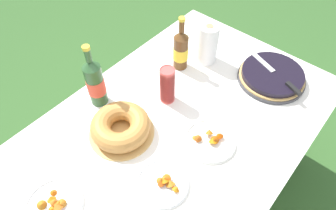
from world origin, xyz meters
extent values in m
plane|color=#335B28|center=(0.00, 0.00, 0.00)|extent=(16.00, 16.00, 0.00)
cube|color=brown|center=(0.00, 0.00, 0.73)|extent=(1.55, 1.04, 0.03)
cylinder|color=brown|center=(0.72, -0.46, 0.36)|extent=(0.06, 0.06, 0.71)
cylinder|color=brown|center=(-0.72, 0.46, 0.36)|extent=(0.06, 0.06, 0.71)
cylinder|color=brown|center=(0.72, 0.46, 0.36)|extent=(0.06, 0.06, 0.71)
cube|color=white|center=(0.00, 0.00, 0.75)|extent=(1.56, 1.05, 0.00)
cube|color=white|center=(0.00, -0.52, 0.70)|extent=(1.56, 0.00, 0.10)
cube|color=white|center=(0.00, 0.52, 0.70)|extent=(1.56, 0.00, 0.10)
cube|color=white|center=(0.78, 0.00, 0.70)|extent=(0.00, 1.05, 0.10)
cylinder|color=#38383D|center=(0.53, -0.19, 0.76)|extent=(0.35, 0.35, 0.02)
cylinder|color=tan|center=(0.53, -0.19, 0.78)|extent=(0.34, 0.34, 0.01)
cylinder|color=black|center=(0.53, -0.19, 0.80)|extent=(0.32, 0.32, 0.03)
cube|color=silver|center=(0.56, -0.10, 0.81)|extent=(0.09, 0.19, 0.00)
cube|color=black|center=(0.48, -0.32, 0.82)|extent=(0.05, 0.09, 0.01)
cylinder|color=tan|center=(-0.22, 0.16, 0.76)|extent=(0.30, 0.30, 0.01)
torus|color=#BC7F3D|center=(-0.22, 0.16, 0.80)|extent=(0.27, 0.27, 0.09)
cylinder|color=#E04C47|center=(0.07, 0.14, 0.80)|extent=(0.07, 0.07, 0.09)
cylinder|color=#E04C47|center=(0.07, 0.14, 0.81)|extent=(0.07, 0.07, 0.09)
cylinder|color=#E04C47|center=(0.07, 0.14, 0.83)|extent=(0.07, 0.07, 0.09)
cylinder|color=#E04C47|center=(0.07, 0.14, 0.84)|extent=(0.07, 0.07, 0.09)
cylinder|color=#E04C47|center=(0.07, 0.14, 0.85)|extent=(0.07, 0.07, 0.09)
cylinder|color=#E04C47|center=(0.07, 0.14, 0.87)|extent=(0.07, 0.07, 0.09)
cylinder|color=#E04C47|center=(0.07, 0.14, 0.88)|extent=(0.07, 0.07, 0.09)
cylinder|color=#E04C47|center=(0.07, 0.14, 0.89)|extent=(0.07, 0.07, 0.09)
cylinder|color=#E04C47|center=(0.07, 0.14, 0.90)|extent=(0.07, 0.07, 0.09)
torus|color=#E04C47|center=(0.07, 0.14, 0.95)|extent=(0.07, 0.07, 0.01)
cylinder|color=#2D562D|center=(-0.16, 0.39, 0.87)|extent=(0.08, 0.08, 0.23)
cylinder|color=#E54C38|center=(-0.16, 0.39, 0.86)|extent=(0.09, 0.09, 0.09)
cone|color=#2D562D|center=(-0.16, 0.39, 1.00)|extent=(0.08, 0.08, 0.04)
cylinder|color=#2D562D|center=(-0.16, 0.39, 1.05)|extent=(0.03, 0.03, 0.06)
cylinder|color=gold|center=(-0.16, 0.39, 1.09)|extent=(0.03, 0.03, 0.02)
cylinder|color=brown|center=(0.30, 0.24, 0.85)|extent=(0.08, 0.08, 0.19)
cylinder|color=yellow|center=(0.30, 0.24, 0.85)|extent=(0.08, 0.08, 0.07)
cone|color=brown|center=(0.30, 0.24, 0.96)|extent=(0.08, 0.08, 0.04)
cylinder|color=brown|center=(0.30, 0.24, 1.01)|extent=(0.03, 0.03, 0.06)
cylinder|color=gold|center=(0.30, 0.24, 1.06)|extent=(0.03, 0.03, 0.02)
cylinder|color=white|center=(-0.63, 0.11, 0.76)|extent=(0.22, 0.22, 0.01)
torus|color=white|center=(-0.63, 0.11, 0.77)|extent=(0.22, 0.22, 0.01)
cone|color=#B9691C|center=(-0.61, 0.09, 0.78)|extent=(0.05, 0.05, 0.04)
cone|color=orange|center=(-0.64, 0.09, 0.78)|extent=(0.04, 0.04, 0.03)
cone|color=orange|center=(-0.63, 0.09, 0.78)|extent=(0.05, 0.05, 0.04)
cone|color=orange|center=(-0.62, 0.13, 0.79)|extent=(0.05, 0.05, 0.03)
cone|color=#CA6C18|center=(-0.61, 0.10, 0.78)|extent=(0.05, 0.05, 0.04)
cone|color=#C3580F|center=(-0.60, 0.15, 0.77)|extent=(0.04, 0.03, 0.02)
cone|color=#CA681C|center=(-0.62, 0.11, 0.79)|extent=(0.05, 0.05, 0.04)
cone|color=#AA6517|center=(-0.66, 0.14, 0.78)|extent=(0.05, 0.05, 0.04)
cylinder|color=white|center=(-0.29, -0.14, 0.76)|extent=(0.22, 0.22, 0.01)
torus|color=white|center=(-0.29, -0.14, 0.77)|extent=(0.21, 0.21, 0.01)
cone|color=#B66B1B|center=(-0.28, -0.17, 0.78)|extent=(0.06, 0.05, 0.05)
cone|color=#AE6118|center=(-0.28, -0.14, 0.78)|extent=(0.04, 0.04, 0.04)
cone|color=#C76C0F|center=(-0.28, -0.20, 0.78)|extent=(0.04, 0.04, 0.04)
cone|color=#AD4611|center=(-0.30, -0.14, 0.78)|extent=(0.04, 0.05, 0.03)
cone|color=#BB6015|center=(-0.29, -0.14, 0.78)|extent=(0.04, 0.04, 0.04)
cone|color=#CF5714|center=(-0.28, -0.15, 0.79)|extent=(0.06, 0.06, 0.04)
cone|color=#AD5E19|center=(-0.29, -0.14, 0.78)|extent=(0.04, 0.04, 0.03)
cone|color=#B0680C|center=(-0.28, -0.15, 0.78)|extent=(0.05, 0.04, 0.04)
cylinder|color=white|center=(0.00, -0.17, 0.76)|extent=(0.23, 0.23, 0.01)
torus|color=white|center=(0.00, -0.17, 0.77)|extent=(0.23, 0.23, 0.01)
cone|color=#C66E0B|center=(0.00, -0.19, 0.78)|extent=(0.05, 0.05, 0.05)
cone|color=#B3701F|center=(-0.03, -0.11, 0.77)|extent=(0.04, 0.04, 0.02)
cone|color=#AE4F17|center=(-0.04, -0.13, 0.79)|extent=(0.05, 0.05, 0.03)
cone|color=#A6450C|center=(0.00, -0.19, 0.79)|extent=(0.05, 0.05, 0.04)
cone|color=#AD5D10|center=(0.02, -0.15, 0.79)|extent=(0.05, 0.05, 0.04)
cone|color=#BF4809|center=(0.04, -0.20, 0.79)|extent=(0.04, 0.04, 0.02)
cylinder|color=white|center=(0.43, 0.17, 0.87)|extent=(0.11, 0.11, 0.23)
cylinder|color=#9E7A56|center=(0.43, 0.17, 0.98)|extent=(0.04, 0.04, 0.00)
camera|label=1|loc=(-0.68, -0.50, 1.89)|focal=32.00mm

